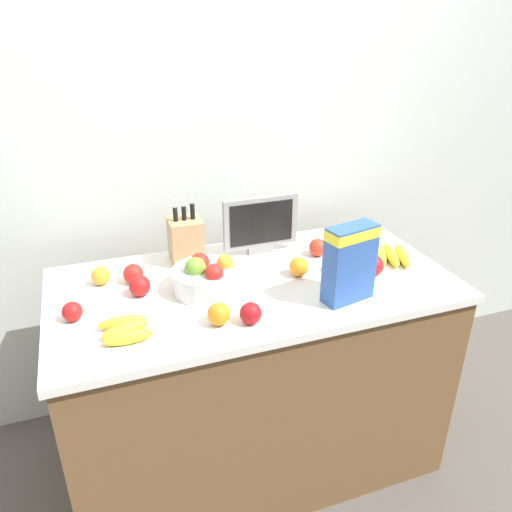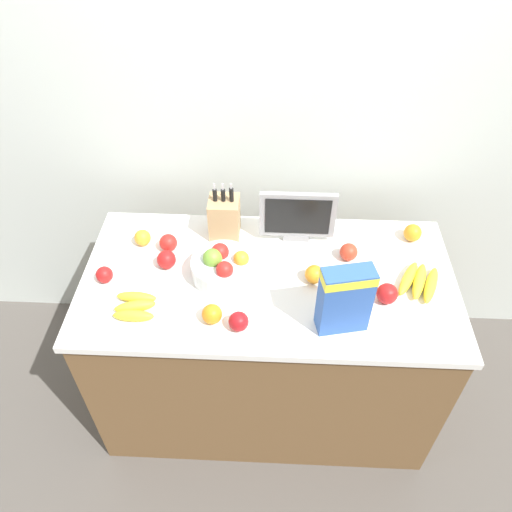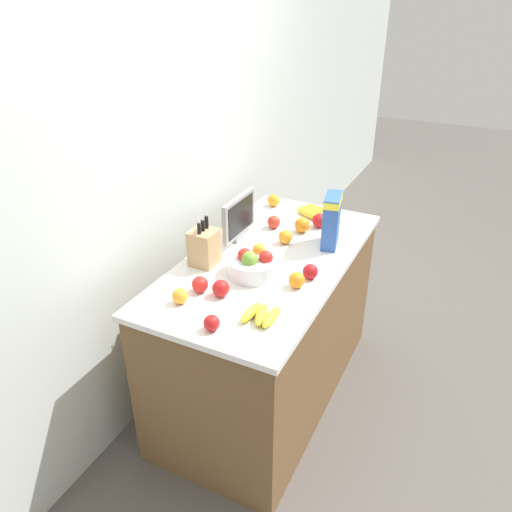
{
  "view_description": "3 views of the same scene",
  "coord_description": "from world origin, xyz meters",
  "px_view_note": "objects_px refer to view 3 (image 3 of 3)",
  "views": [
    {
      "loc": [
        -0.54,
        -1.53,
        1.78
      ],
      "look_at": [
        0.01,
        0.01,
        0.98
      ],
      "focal_mm": 35.0,
      "sensor_mm": 36.0,
      "label": 1
    },
    {
      "loc": [
        0.01,
        -1.36,
        2.31
      ],
      "look_at": [
        -0.05,
        -0.01,
        1.01
      ],
      "focal_mm": 35.0,
      "sensor_mm": 36.0,
      "label": 2
    },
    {
      "loc": [
        -1.99,
        -0.91,
        2.09
      ],
      "look_at": [
        -0.09,
        0.03,
        0.93
      ],
      "focal_mm": 35.0,
      "sensor_mm": 36.0,
      "label": 3
    }
  ],
  "objects_px": {
    "small_monitor": "(239,217)",
    "banana_bunch_right": "(313,212)",
    "banana_bunch_left": "(261,315)",
    "cereal_box": "(332,218)",
    "orange_front_right": "(285,237)",
    "apple_leftmost": "(200,284)",
    "orange_near_bowl": "(297,280)",
    "orange_mid_left": "(302,225)",
    "apple_front": "(310,272)",
    "orange_front_center": "(180,296)",
    "apple_rightmost": "(221,288)",
    "apple_by_knife_block": "(212,323)",
    "fruit_bowl": "(253,264)",
    "apple_near_bananas": "(274,222)",
    "apple_middle": "(319,220)",
    "orange_back_center": "(273,200)",
    "knife_block": "(204,247)"
  },
  "relations": [
    {
      "from": "orange_mid_left",
      "to": "apple_front",
      "type": "bearing_deg",
      "value": -153.98
    },
    {
      "from": "orange_near_bowl",
      "to": "apple_leftmost",
      "type": "bearing_deg",
      "value": 121.04
    },
    {
      "from": "apple_middle",
      "to": "small_monitor",
      "type": "bearing_deg",
      "value": 135.46
    },
    {
      "from": "apple_leftmost",
      "to": "orange_near_bowl",
      "type": "bearing_deg",
      "value": -58.96
    },
    {
      "from": "small_monitor",
      "to": "apple_front",
      "type": "bearing_deg",
      "value": -113.56
    },
    {
      "from": "cereal_box",
      "to": "apple_near_bananas",
      "type": "xyz_separation_m",
      "value": [
        0.06,
        0.35,
        -0.11
      ]
    },
    {
      "from": "orange_back_center",
      "to": "apple_near_bananas",
      "type": "bearing_deg",
      "value": -155.15
    },
    {
      "from": "cereal_box",
      "to": "orange_front_right",
      "type": "bearing_deg",
      "value": 100.15
    },
    {
      "from": "apple_front",
      "to": "fruit_bowl",
      "type": "bearing_deg",
      "value": 107.23
    },
    {
      "from": "apple_front",
      "to": "apple_leftmost",
      "type": "relative_size",
      "value": 0.97
    },
    {
      "from": "small_monitor",
      "to": "apple_near_bananas",
      "type": "relative_size",
      "value": 4.27
    },
    {
      "from": "knife_block",
      "to": "cereal_box",
      "type": "height_order",
      "value": "cereal_box"
    },
    {
      "from": "banana_bunch_right",
      "to": "orange_back_center",
      "type": "height_order",
      "value": "orange_back_center"
    },
    {
      "from": "banana_bunch_left",
      "to": "small_monitor",
      "type": "bearing_deg",
      "value": 34.92
    },
    {
      "from": "orange_front_right",
      "to": "apple_by_knife_block",
      "type": "bearing_deg",
      "value": -177.51
    },
    {
      "from": "apple_front",
      "to": "orange_back_center",
      "type": "bearing_deg",
      "value": 35.81
    },
    {
      "from": "fruit_bowl",
      "to": "orange_front_right",
      "type": "xyz_separation_m",
      "value": [
        0.36,
        -0.01,
        -0.02
      ]
    },
    {
      "from": "orange_back_center",
      "to": "orange_mid_left",
      "type": "bearing_deg",
      "value": -131.77
    },
    {
      "from": "small_monitor",
      "to": "apple_leftmost",
      "type": "distance_m",
      "value": 0.55
    },
    {
      "from": "small_monitor",
      "to": "apple_by_knife_block",
      "type": "relative_size",
      "value": 4.73
    },
    {
      "from": "knife_block",
      "to": "apple_rightmost",
      "type": "relative_size",
      "value": 3.45
    },
    {
      "from": "knife_block",
      "to": "orange_back_center",
      "type": "relative_size",
      "value": 3.5
    },
    {
      "from": "apple_near_bananas",
      "to": "apple_middle",
      "type": "bearing_deg",
      "value": -61.2
    },
    {
      "from": "apple_by_knife_block",
      "to": "apple_leftmost",
      "type": "xyz_separation_m",
      "value": [
        0.22,
        0.19,
        0.0
      ]
    },
    {
      "from": "apple_near_bananas",
      "to": "apple_middle",
      "type": "height_order",
      "value": "apple_middle"
    },
    {
      "from": "small_monitor",
      "to": "fruit_bowl",
      "type": "height_order",
      "value": "small_monitor"
    },
    {
      "from": "cereal_box",
      "to": "orange_near_bowl",
      "type": "bearing_deg",
      "value": 168.11
    },
    {
      "from": "banana_bunch_left",
      "to": "orange_mid_left",
      "type": "bearing_deg",
      "value": 10.34
    },
    {
      "from": "banana_bunch_right",
      "to": "orange_mid_left",
      "type": "height_order",
      "value": "orange_mid_left"
    },
    {
      "from": "cereal_box",
      "to": "apple_near_bananas",
      "type": "height_order",
      "value": "cereal_box"
    },
    {
      "from": "fruit_bowl",
      "to": "banana_bunch_left",
      "type": "xyz_separation_m",
      "value": [
        -0.31,
        -0.19,
        -0.03
      ]
    },
    {
      "from": "apple_leftmost",
      "to": "orange_back_center",
      "type": "xyz_separation_m",
      "value": [
        1.02,
        0.11,
        0.0
      ]
    },
    {
      "from": "apple_rightmost",
      "to": "apple_leftmost",
      "type": "bearing_deg",
      "value": 95.67
    },
    {
      "from": "orange_near_bowl",
      "to": "orange_mid_left",
      "type": "xyz_separation_m",
      "value": [
        0.54,
        0.19,
        0.0
      ]
    },
    {
      "from": "apple_front",
      "to": "apple_by_knife_block",
      "type": "xyz_separation_m",
      "value": [
        -0.54,
        0.21,
        -0.0
      ]
    },
    {
      "from": "fruit_bowl",
      "to": "apple_middle",
      "type": "relative_size",
      "value": 3.07
    },
    {
      "from": "apple_by_knife_block",
      "to": "orange_back_center",
      "type": "height_order",
      "value": "orange_back_center"
    },
    {
      "from": "small_monitor",
      "to": "banana_bunch_right",
      "type": "bearing_deg",
      "value": -27.02
    },
    {
      "from": "banana_bunch_left",
      "to": "banana_bunch_right",
      "type": "height_order",
      "value": "same"
    },
    {
      "from": "apple_rightmost",
      "to": "orange_front_center",
      "type": "bearing_deg",
      "value": 133.88
    },
    {
      "from": "orange_mid_left",
      "to": "orange_back_center",
      "type": "bearing_deg",
      "value": 48.23
    },
    {
      "from": "apple_by_knife_block",
      "to": "apple_leftmost",
      "type": "relative_size",
      "value": 0.89
    },
    {
      "from": "banana_bunch_right",
      "to": "apple_near_bananas",
      "type": "xyz_separation_m",
      "value": [
        -0.26,
        0.14,
        0.02
      ]
    },
    {
      "from": "apple_front",
      "to": "orange_front_center",
      "type": "height_order",
      "value": "apple_front"
    },
    {
      "from": "orange_back_center",
      "to": "orange_front_center",
      "type": "bearing_deg",
      "value": -175.96
    },
    {
      "from": "fruit_bowl",
      "to": "apple_front",
      "type": "bearing_deg",
      "value": -72.77
    },
    {
      "from": "small_monitor",
      "to": "apple_middle",
      "type": "distance_m",
      "value": 0.48
    },
    {
      "from": "cereal_box",
      "to": "knife_block",
      "type": "bearing_deg",
      "value": 121.62
    },
    {
      "from": "apple_near_bananas",
      "to": "orange_back_center",
      "type": "bearing_deg",
      "value": 24.85
    },
    {
      "from": "banana_bunch_left",
      "to": "apple_rightmost",
      "type": "xyz_separation_m",
      "value": [
        0.08,
        0.23,
        0.02
      ]
    }
  ]
}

